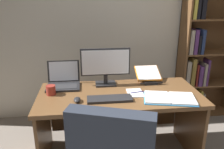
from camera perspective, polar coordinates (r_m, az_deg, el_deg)
The scene contains 12 objects.
wall_back at distance 3.22m, azimuth 1.70°, elevation 12.85°, with size 5.64×0.12×2.66m, color beige.
desk at distance 2.49m, azimuth 1.52°, elevation -8.17°, with size 1.62×0.75×0.74m.
bookshelf at distance 3.40m, azimuth 21.68°, elevation 7.24°, with size 0.81×0.30×2.29m.
monitor at distance 2.48m, azimuth -1.61°, elevation 2.01°, with size 0.53×0.16×0.40m.
laptop at distance 2.54m, azimuth -11.88°, elevation -1.68°, with size 0.34×0.30×0.25m.
keyboard at distance 2.18m, azimuth -0.61°, elevation -6.02°, with size 0.42×0.15×0.02m, color #232326.
computer_mouse at distance 2.17m, azimuth -8.56°, elevation -6.16°, with size 0.06×0.10×0.04m, color #232326.
reading_stand_with_book at distance 2.68m, azimuth 8.91°, elevation 0.01°, with size 0.28×0.29×0.14m.
open_binder at distance 2.26m, azimuth 14.00°, elevation -5.67°, with size 0.53×0.38×0.02m.
notepad at distance 2.33m, azimuth 5.70°, elevation -4.54°, with size 0.15×0.21×0.01m, color white.
pen at distance 2.33m, azimuth 6.19°, elevation -4.31°, with size 0.01×0.01×0.14m, color navy.
coffee_mug at distance 2.36m, azimuth -14.81°, elevation -3.73°, with size 0.09×0.09×0.09m, color maroon.
Camera 1 is at (-0.47, -1.05, 1.68)m, focal length 37.15 mm.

